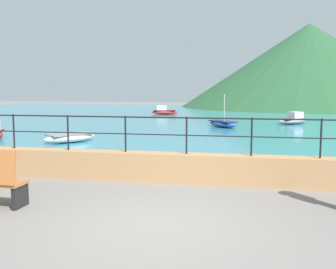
% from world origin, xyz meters
% --- Properties ---
extents(ground_plane, '(120.00, 120.00, 0.00)m').
position_xyz_m(ground_plane, '(0.00, 0.00, 0.00)').
color(ground_plane, slate).
extents(promenade_wall, '(20.00, 0.56, 0.70)m').
position_xyz_m(promenade_wall, '(0.00, 3.20, 0.35)').
color(promenade_wall, tan).
rests_on(promenade_wall, ground).
extents(railing, '(18.44, 0.04, 0.90)m').
position_xyz_m(railing, '(0.00, 3.20, 1.31)').
color(railing, black).
rests_on(railing, promenade_wall).
extents(lake_water, '(64.00, 44.32, 0.06)m').
position_xyz_m(lake_water, '(0.00, 25.84, 0.03)').
color(lake_water, teal).
rests_on(lake_water, ground).
extents(hill_main, '(30.90, 30.90, 10.11)m').
position_xyz_m(hill_main, '(8.37, 45.48, 5.05)').
color(hill_main, '#285633').
rests_on(hill_main, ground).
extents(boat_0, '(2.32, 0.94, 0.76)m').
position_xyz_m(boat_0, '(-5.73, 27.61, 0.33)').
color(boat_0, red).
rests_on(boat_0, lake_water).
extents(boat_1, '(2.31, 2.21, 0.76)m').
position_xyz_m(boat_1, '(4.18, 19.87, 0.33)').
color(boat_1, gray).
rests_on(boat_1, lake_water).
extents(boat_3, '(2.15, 2.35, 1.89)m').
position_xyz_m(boat_3, '(0.00, 16.94, 0.26)').
color(boat_3, '#2D4C9E').
rests_on(boat_3, lake_water).
extents(boat_4, '(2.05, 2.40, 0.36)m').
position_xyz_m(boat_4, '(-5.79, 9.08, 0.26)').
color(boat_4, white).
rests_on(boat_4, lake_water).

